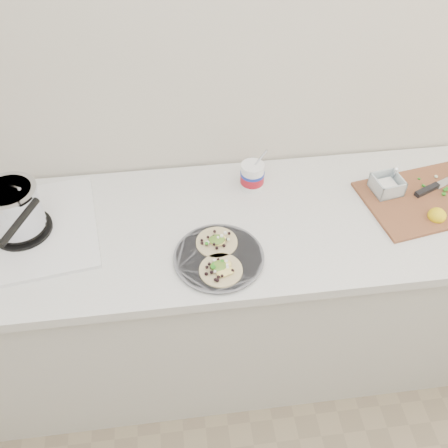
{
  "coord_description": "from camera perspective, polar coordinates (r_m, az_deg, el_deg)",
  "views": [
    {
      "loc": [
        -0.13,
        0.2,
        2.15
      ],
      "look_at": [
        0.02,
        1.35,
        0.96
      ],
      "focal_mm": 40.0,
      "sensor_mm": 36.0,
      "label": 1
    }
  ],
  "objects": [
    {
      "name": "taco_plate",
      "position": [
        1.63,
        -0.61,
        -3.65
      ],
      "size": [
        0.3,
        0.3,
        0.04
      ],
      "rotation": [
        0.0,
        0.0,
        -0.27
      ],
      "color": "#5A5B62",
      "rests_on": "counter"
    },
    {
      "name": "stove",
      "position": [
        1.8,
        -22.51,
        0.74
      ],
      "size": [
        0.55,
        0.52,
        0.24
      ],
      "rotation": [
        0.0,
        0.0,
        0.14
      ],
      "color": "silver",
      "rests_on": "counter"
    },
    {
      "name": "tub",
      "position": [
        1.85,
        3.37,
        5.76
      ],
      "size": [
        0.09,
        0.09,
        0.2
      ],
      "rotation": [
        0.0,
        0.0,
        0.04
      ],
      "color": "white",
      "rests_on": "counter"
    },
    {
      "name": "counter",
      "position": [
        2.1,
        -0.77,
        -8.22
      ],
      "size": [
        2.44,
        0.66,
        0.9
      ],
      "color": "silver",
      "rests_on": "ground"
    },
    {
      "name": "cutboard",
      "position": [
        1.97,
        21.93,
        3.11
      ],
      "size": [
        0.5,
        0.39,
        0.07
      ],
      "rotation": [
        0.0,
        0.0,
        0.17
      ],
      "color": "brown",
      "rests_on": "counter"
    }
  ]
}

